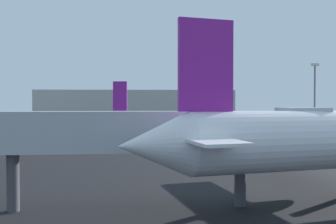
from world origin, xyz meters
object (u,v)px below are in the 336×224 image
light_mast_right (315,90)px  airplane_distant (8,117)px  jet_bridge (165,133)px  airplane_on_taxiway (179,120)px

light_mast_right → airplane_distant: bearing=-168.4°
airplane_distant → jet_bridge: airplane_distant is taller
jet_bridge → airplane_on_taxiway: bearing=82.4°
light_mast_right → jet_bridge: bearing=-119.6°
airplane_on_taxiway → airplane_distant: size_ratio=1.12×
airplane_distant → airplane_on_taxiway: bearing=-48.4°
airplane_on_taxiway → jet_bridge: airplane_on_taxiway is taller
airplane_distant → jet_bridge: 78.65m
airplane_distant → light_mast_right: size_ratio=1.46×
airplane_on_taxiway → jet_bridge: 44.21m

